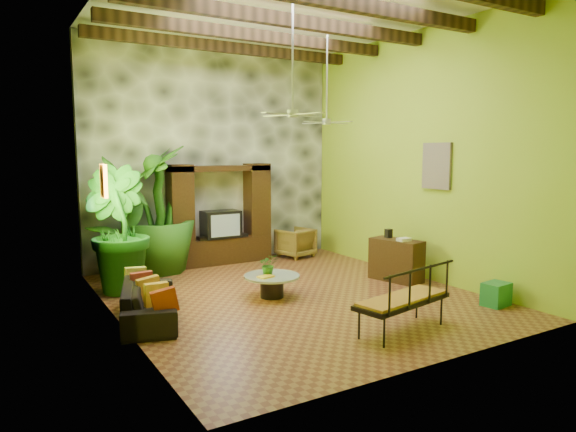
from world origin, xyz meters
TOP-DOWN VIEW (x-y plane):
  - ground at (0.00, 0.00)m, footprint 7.00×7.00m
  - ceiling at (0.00, 0.00)m, footprint 6.00×7.00m
  - back_wall at (0.00, 3.50)m, footprint 6.00×0.02m
  - left_wall at (-3.00, 0.00)m, footprint 0.02×7.00m
  - right_wall at (3.00, 0.00)m, footprint 0.02×7.00m
  - stone_accent_wall at (0.00, 3.44)m, footprint 5.98×0.10m
  - ceiling_beams at (0.00, 0.00)m, footprint 5.95×5.36m
  - entertainment_center at (0.00, 3.14)m, footprint 2.40×0.55m
  - ceiling_fan_front at (-0.20, -0.40)m, footprint 1.28×1.28m
  - ceiling_fan_back at (1.60, 1.20)m, footprint 1.28×1.28m
  - wall_art_mask at (-2.96, 1.00)m, footprint 0.06×0.32m
  - wall_art_painting at (2.96, -0.60)m, footprint 0.06×0.70m
  - sofa at (-2.57, -0.07)m, footprint 1.28×2.11m
  - wicker_armchair at (1.86, 2.87)m, footprint 0.93×0.94m
  - tall_plant_a at (-2.32, 2.63)m, footprint 1.57×1.54m
  - tall_plant_b at (-2.62, 1.84)m, footprint 1.53×1.63m
  - tall_plant_c at (-1.48, 3.01)m, footprint 1.66×1.66m
  - coffee_table at (-0.35, 0.06)m, footprint 0.99×0.99m
  - centerpiece_plant at (-0.38, 0.13)m, footprint 0.40×0.37m
  - yellow_tray at (-0.52, -0.03)m, footprint 0.30×0.24m
  - iron_bench at (0.40, -2.52)m, footprint 1.69×0.88m
  - side_console at (2.38, -0.17)m, footprint 0.70×1.13m
  - green_bin at (2.65, -2.31)m, footprint 0.49×0.39m

SIDE VIEW (x-z plane):
  - ground at x=0.00m, z-range 0.00..0.00m
  - green_bin at x=2.65m, z-range 0.00..0.39m
  - coffee_table at x=-0.35m, z-range 0.06..0.46m
  - sofa at x=-2.57m, z-range 0.00..0.58m
  - wicker_armchair at x=1.86m, z-range 0.00..0.71m
  - yellow_tray at x=-0.52m, z-range 0.40..0.43m
  - side_console at x=2.38m, z-range 0.00..0.84m
  - iron_bench at x=0.40m, z-range 0.25..0.82m
  - centerpiece_plant at x=-0.38m, z-range 0.40..0.77m
  - entertainment_center at x=0.00m, z-range -0.18..2.12m
  - tall_plant_b at x=-2.62m, z-range 0.00..2.35m
  - tall_plant_a at x=-2.32m, z-range 0.00..2.49m
  - tall_plant_c at x=-1.48m, z-range 0.00..2.71m
  - wall_art_mask at x=-2.96m, z-range 1.83..2.38m
  - wall_art_painting at x=2.96m, z-range 1.85..2.75m
  - back_wall at x=0.00m, z-range 0.00..5.00m
  - left_wall at x=-3.00m, z-range 0.00..5.00m
  - right_wall at x=3.00m, z-range 0.00..5.00m
  - stone_accent_wall at x=0.00m, z-range 0.01..4.99m
  - ceiling_fan_front at x=-0.20m, z-range 2.47..4.33m
  - ceiling_fan_back at x=1.60m, z-range 2.47..4.33m
  - ceiling_beams at x=0.00m, z-range 4.67..4.89m
  - ceiling at x=0.00m, z-range 4.99..5.01m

